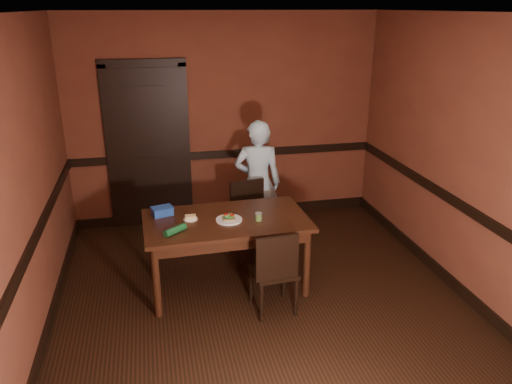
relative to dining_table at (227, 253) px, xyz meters
name	(u,v)px	position (x,y,z in m)	size (l,w,h in m)	color
floor	(264,304)	(0.29, -0.42, -0.38)	(4.00, 4.50, 0.01)	black
ceiling	(265,12)	(0.29, -0.42, 2.32)	(4.00, 4.50, 0.01)	beige
wall_back	(225,120)	(0.29, 1.83, 0.97)	(4.00, 0.02, 2.70)	brown
wall_front	(372,321)	(0.29, -2.67, 0.97)	(4.00, 0.02, 2.70)	brown
wall_left	(23,190)	(-1.71, -0.42, 0.97)	(0.02, 4.50, 2.70)	brown
wall_right	(466,160)	(2.29, -0.42, 0.97)	(0.02, 4.50, 2.70)	brown
dado_back	(226,154)	(0.29, 1.81, 0.52)	(4.00, 0.03, 0.10)	black
dado_left	(34,241)	(-1.70, -0.42, 0.52)	(0.03, 4.50, 0.10)	black
dado_right	(458,203)	(2.27, -0.42, 0.52)	(0.03, 4.50, 0.10)	black
baseboard_back	(227,212)	(0.29, 1.81, -0.32)	(4.00, 0.03, 0.12)	black
baseboard_left	(49,325)	(-1.70, -0.42, -0.32)	(0.03, 4.50, 0.12)	black
baseboard_right	(446,277)	(2.27, -0.42, -0.32)	(0.03, 4.50, 0.12)	black
door	(148,145)	(-0.71, 1.79, 0.71)	(1.05, 0.07, 2.20)	black
dining_table	(227,253)	(0.00, 0.00, 0.00)	(1.62, 0.91, 0.76)	black
chair_far	(247,223)	(0.32, 0.56, 0.06)	(0.41, 0.41, 0.89)	black
chair_near	(273,269)	(0.36, -0.51, 0.05)	(0.40, 0.40, 0.85)	black
person	(258,183)	(0.54, 0.97, 0.38)	(0.56, 0.37, 1.53)	silver
sandwich_plate	(229,219)	(0.02, -0.05, 0.40)	(0.26, 0.26, 0.07)	white
sauce_jar	(259,217)	(0.31, -0.11, 0.42)	(0.07, 0.07, 0.08)	olive
cheese_saucer	(190,218)	(-0.35, 0.06, 0.40)	(0.14, 0.14, 0.04)	white
food_tub	(162,211)	(-0.61, 0.22, 0.43)	(0.24, 0.19, 0.09)	#2651B1
wrapped_veg	(175,230)	(-0.52, -0.24, 0.41)	(0.07, 0.07, 0.24)	#155325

